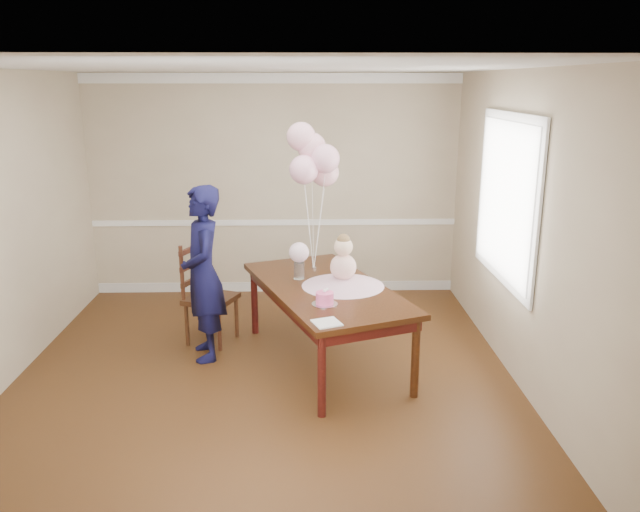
% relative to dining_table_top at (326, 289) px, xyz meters
% --- Properties ---
extents(floor, '(4.50, 5.00, 0.00)m').
position_rel_dining_table_top_xyz_m(floor, '(-0.57, -0.40, -0.73)').
color(floor, '#371F0D').
rests_on(floor, ground).
extents(ceiling, '(4.50, 5.00, 0.02)m').
position_rel_dining_table_top_xyz_m(ceiling, '(-0.57, -0.40, 1.97)').
color(ceiling, silver).
rests_on(ceiling, wall_back).
extents(wall_back, '(4.50, 0.02, 2.70)m').
position_rel_dining_table_top_xyz_m(wall_back, '(-0.57, 2.10, 0.62)').
color(wall_back, tan).
rests_on(wall_back, floor).
extents(wall_front, '(4.50, 0.02, 2.70)m').
position_rel_dining_table_top_xyz_m(wall_front, '(-0.57, -2.90, 0.62)').
color(wall_front, tan).
rests_on(wall_front, floor).
extents(wall_right, '(0.02, 5.00, 2.70)m').
position_rel_dining_table_top_xyz_m(wall_right, '(1.68, -0.40, 0.62)').
color(wall_right, tan).
rests_on(wall_right, floor).
extents(chair_rail_trim, '(4.50, 0.02, 0.07)m').
position_rel_dining_table_top_xyz_m(chair_rail_trim, '(-0.57, 2.09, 0.17)').
color(chair_rail_trim, white).
rests_on(chair_rail_trim, wall_back).
extents(crown_molding, '(4.50, 0.02, 0.12)m').
position_rel_dining_table_top_xyz_m(crown_molding, '(-0.57, 2.09, 1.90)').
color(crown_molding, white).
rests_on(crown_molding, wall_back).
extents(baseboard_trim, '(4.50, 0.02, 0.12)m').
position_rel_dining_table_top_xyz_m(baseboard_trim, '(-0.57, 2.09, -0.67)').
color(baseboard_trim, silver).
rests_on(baseboard_trim, floor).
extents(window_frame, '(0.02, 1.66, 1.56)m').
position_rel_dining_table_top_xyz_m(window_frame, '(1.66, 0.10, 0.82)').
color(window_frame, white).
rests_on(window_frame, wall_right).
extents(window_blinds, '(0.01, 1.50, 1.40)m').
position_rel_dining_table_top_xyz_m(window_blinds, '(1.64, 0.10, 0.82)').
color(window_blinds, silver).
rests_on(window_blinds, wall_right).
extents(dining_table_top, '(1.66, 2.25, 0.05)m').
position_rel_dining_table_top_xyz_m(dining_table_top, '(0.00, 0.00, 0.00)').
color(dining_table_top, black).
rests_on(dining_table_top, table_leg_fl).
extents(table_apron, '(1.53, 2.12, 0.10)m').
position_rel_dining_table_top_xyz_m(table_apron, '(-0.00, -0.00, -0.08)').
color(table_apron, black).
rests_on(table_apron, table_leg_fl).
extents(table_leg_fl, '(0.09, 0.09, 0.71)m').
position_rel_dining_table_top_xyz_m(table_leg_fl, '(-0.07, -1.02, -0.38)').
color(table_leg_fl, black).
rests_on(table_leg_fl, floor).
extents(table_leg_fr, '(0.09, 0.09, 0.71)m').
position_rel_dining_table_top_xyz_m(table_leg_fr, '(0.73, -0.72, -0.38)').
color(table_leg_fr, black).
rests_on(table_leg_fr, floor).
extents(table_leg_bl, '(0.09, 0.09, 0.71)m').
position_rel_dining_table_top_xyz_m(table_leg_bl, '(-0.73, 0.72, -0.38)').
color(table_leg_bl, black).
rests_on(table_leg_bl, floor).
extents(table_leg_br, '(0.09, 0.09, 0.71)m').
position_rel_dining_table_top_xyz_m(table_leg_br, '(0.07, 1.02, -0.38)').
color(table_leg_br, black).
rests_on(table_leg_br, floor).
extents(baby_skirt, '(0.99, 0.99, 0.10)m').
position_rel_dining_table_top_xyz_m(baby_skirt, '(0.16, 0.01, 0.08)').
color(baby_skirt, '#D99FB6').
rests_on(baby_skirt, dining_table_top).
extents(baby_torso, '(0.24, 0.24, 0.24)m').
position_rel_dining_table_top_xyz_m(baby_torso, '(0.16, 0.01, 0.21)').
color(baby_torso, pink).
rests_on(baby_torso, baby_skirt).
extents(baby_head, '(0.17, 0.17, 0.17)m').
position_rel_dining_table_top_xyz_m(baby_head, '(0.16, 0.01, 0.40)').
color(baby_head, beige).
rests_on(baby_head, baby_torso).
extents(baby_hair, '(0.12, 0.12, 0.12)m').
position_rel_dining_table_top_xyz_m(baby_hair, '(0.16, 0.01, 0.46)').
color(baby_hair, brown).
rests_on(baby_hair, baby_head).
extents(cake_platter, '(0.29, 0.29, 0.01)m').
position_rel_dining_table_top_xyz_m(cake_platter, '(-0.03, -0.50, 0.03)').
color(cake_platter, '#B6B6BA').
rests_on(cake_platter, dining_table_top).
extents(birthday_cake, '(0.20, 0.20, 0.10)m').
position_rel_dining_table_top_xyz_m(birthday_cake, '(-0.03, -0.50, 0.08)').
color(birthday_cake, '#FF5098').
rests_on(birthday_cake, cake_platter).
extents(cake_flower_a, '(0.03, 0.03, 0.03)m').
position_rel_dining_table_top_xyz_m(cake_flower_a, '(-0.03, -0.50, 0.15)').
color(cake_flower_a, white).
rests_on(cake_flower_a, birthday_cake).
extents(cake_flower_b, '(0.03, 0.03, 0.03)m').
position_rel_dining_table_top_xyz_m(cake_flower_b, '(-0.01, -0.47, 0.15)').
color(cake_flower_b, white).
rests_on(cake_flower_b, birthday_cake).
extents(rose_vase_near, '(0.13, 0.13, 0.16)m').
position_rel_dining_table_top_xyz_m(rose_vase_near, '(-0.25, 0.23, 0.11)').
color(rose_vase_near, silver).
rests_on(rose_vase_near, dining_table_top).
extents(roses_near, '(0.19, 0.19, 0.19)m').
position_rel_dining_table_top_xyz_m(roses_near, '(-0.25, 0.23, 0.29)').
color(roses_near, silver).
rests_on(roses_near, rose_vase_near).
extents(napkin, '(0.26, 0.26, 0.01)m').
position_rel_dining_table_top_xyz_m(napkin, '(-0.03, -0.93, 0.03)').
color(napkin, silver).
rests_on(napkin, dining_table_top).
extents(balloon_weight, '(0.05, 0.05, 0.02)m').
position_rel_dining_table_top_xyz_m(balloon_weight, '(-0.10, 0.56, 0.04)').
color(balloon_weight, '#B9B9BE').
rests_on(balloon_weight, dining_table_top).
extents(balloon_a, '(0.28, 0.28, 0.28)m').
position_rel_dining_table_top_xyz_m(balloon_a, '(-0.20, 0.52, 1.04)').
color(balloon_a, '#FFB4CE').
rests_on(balloon_a, balloon_ribbon_a).
extents(balloon_b, '(0.28, 0.28, 0.28)m').
position_rel_dining_table_top_xyz_m(balloon_b, '(0.01, 0.54, 1.14)').
color(balloon_b, '#F1AAC3').
rests_on(balloon_b, balloon_ribbon_b).
extents(balloon_c, '(0.28, 0.28, 0.28)m').
position_rel_dining_table_top_xyz_m(balloon_c, '(-0.12, 0.66, 1.24)').
color(balloon_c, '#F4ACBC').
rests_on(balloon_c, balloon_ribbon_c).
extents(balloon_d, '(0.28, 0.28, 0.28)m').
position_rel_dining_table_top_xyz_m(balloon_d, '(-0.22, 0.64, 1.34)').
color(balloon_d, '#F4ADBD').
rests_on(balloon_d, balloon_ribbon_d).
extents(balloon_e, '(0.28, 0.28, 0.28)m').
position_rel_dining_table_top_xyz_m(balloon_e, '(0.01, 0.69, 0.99)').
color(balloon_e, '#F9B0BD').
rests_on(balloon_e, balloon_ribbon_e).
extents(balloon_ribbon_a, '(0.09, 0.04, 0.85)m').
position_rel_dining_table_top_xyz_m(balloon_ribbon_a, '(-0.15, 0.54, 0.46)').
color(balloon_ribbon_a, white).
rests_on(balloon_ribbon_a, balloon_weight).
extents(balloon_ribbon_b, '(0.12, 0.02, 0.95)m').
position_rel_dining_table_top_xyz_m(balloon_ribbon_b, '(-0.05, 0.55, 0.51)').
color(balloon_ribbon_b, white).
rests_on(balloon_ribbon_b, balloon_weight).
extents(balloon_ribbon_c, '(0.02, 0.10, 1.05)m').
position_rel_dining_table_top_xyz_m(balloon_ribbon_c, '(-0.11, 0.61, 0.56)').
color(balloon_ribbon_c, white).
rests_on(balloon_ribbon_c, balloon_weight).
extents(balloon_ribbon_d, '(0.12, 0.07, 1.15)m').
position_rel_dining_table_top_xyz_m(balloon_ribbon_d, '(-0.16, 0.60, 0.61)').
color(balloon_ribbon_d, white).
rests_on(balloon_ribbon_d, balloon_weight).
extents(balloon_ribbon_e, '(0.11, 0.12, 0.79)m').
position_rel_dining_table_top_xyz_m(balloon_ribbon_e, '(-0.05, 0.62, 0.44)').
color(balloon_ribbon_e, white).
rests_on(balloon_ribbon_e, balloon_weight).
extents(dining_chair_seat, '(0.59, 0.59, 0.05)m').
position_rel_dining_table_top_xyz_m(dining_chair_seat, '(-1.15, 0.51, -0.27)').
color(dining_chair_seat, '#311A0D').
rests_on(dining_chair_seat, chair_leg_fl).
extents(chair_leg_fl, '(0.05, 0.05, 0.44)m').
position_rel_dining_table_top_xyz_m(chair_leg_fl, '(-1.39, 0.41, -0.51)').
color(chair_leg_fl, '#341B0E').
rests_on(chair_leg_fl, floor).
extents(chair_leg_fr, '(0.05, 0.05, 0.44)m').
position_rel_dining_table_top_xyz_m(chair_leg_fr, '(-1.05, 0.28, -0.51)').
color(chair_leg_fr, '#34180E').
rests_on(chair_leg_fr, floor).
extents(chair_leg_bl, '(0.05, 0.05, 0.44)m').
position_rel_dining_table_top_xyz_m(chair_leg_bl, '(-1.25, 0.75, -0.51)').
color(chair_leg_bl, '#3E1B10').
rests_on(chair_leg_bl, floor).
extents(chair_leg_br, '(0.05, 0.05, 0.44)m').
position_rel_dining_table_top_xyz_m(chair_leg_br, '(-0.91, 0.62, -0.51)').
color(chair_leg_br, '#3B1E10').
rests_on(chair_leg_br, floor).
extents(chair_back_post_l, '(0.05, 0.05, 0.57)m').
position_rel_dining_table_top_xyz_m(chair_back_post_l, '(-1.41, 0.42, 0.02)').
color(chair_back_post_l, '#3E1D11').
rests_on(chair_back_post_l, dining_chair_seat).
extents(chair_back_post_r, '(0.05, 0.05, 0.57)m').
position_rel_dining_table_top_xyz_m(chair_back_post_r, '(-1.27, 0.76, 0.02)').
color(chair_back_post_r, '#3C1510').
rests_on(chair_back_post_r, dining_chair_seat).
extents(chair_slat_low, '(0.18, 0.39, 0.05)m').
position_rel_dining_table_top_xyz_m(chair_slat_low, '(-1.34, 0.59, -0.10)').
color(chair_slat_low, '#32190D').
rests_on(chair_slat_low, dining_chair_seat).
extents(chair_slat_mid, '(0.18, 0.39, 0.05)m').
position_rel_dining_table_top_xyz_m(chair_slat_mid, '(-1.34, 0.59, 0.07)').
color(chair_slat_mid, black).
rests_on(chair_slat_mid, dining_chair_seat).
extents(chair_slat_top, '(0.18, 0.39, 0.05)m').
position_rel_dining_table_top_xyz_m(chair_slat_top, '(-1.34, 0.59, 0.23)').
color(chair_slat_top, '#36160E').
rests_on(chair_slat_top, dining_chair_seat).
extents(woman, '(0.55, 0.69, 1.68)m').
position_rel_dining_table_top_xyz_m(woman, '(-1.16, 0.15, 0.11)').
color(woman, black).
rests_on(woman, floor).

